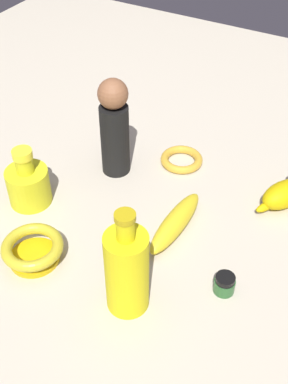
{
  "coord_description": "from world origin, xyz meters",
  "views": [
    {
      "loc": [
        0.65,
        0.36,
        0.73
      ],
      "look_at": [
        0.0,
        0.0,
        0.07
      ],
      "focal_mm": 46.42,
      "sensor_mm": 36.0,
      "label": 1
    }
  ],
  "objects_px": {
    "nail_polish_jar": "(224,284)",
    "banana": "(175,223)",
    "bangle": "(182,160)",
    "bowl": "(33,249)",
    "bottle_tall": "(127,270)",
    "bottle_short": "(28,184)",
    "person_figure_adult": "(114,127)"
  },
  "relations": [
    {
      "from": "person_figure_adult",
      "to": "bowl",
      "type": "xyz_separation_m",
      "value": [
        0.31,
        0.01,
        -0.09
      ]
    },
    {
      "from": "bangle",
      "to": "bottle_tall",
      "type": "bearing_deg",
      "value": 12.89
    },
    {
      "from": "bottle_short",
      "to": "bottle_tall",
      "type": "bearing_deg",
      "value": 68.31
    },
    {
      "from": "banana",
      "to": "bottle_short",
      "type": "bearing_deg",
      "value": -75.58
    },
    {
      "from": "bangle",
      "to": "bowl",
      "type": "distance_m",
      "value": 0.42
    },
    {
      "from": "person_figure_adult",
      "to": "bottle_short",
      "type": "bearing_deg",
      "value": -29.9
    },
    {
      "from": "nail_polish_jar",
      "to": "bangle",
      "type": "xyz_separation_m",
      "value": [
        -0.3,
        -0.23,
        -0.01
      ]
    },
    {
      "from": "bowl",
      "to": "bottle_tall",
      "type": "bearing_deg",
      "value": 90.48
    },
    {
      "from": "bottle_short",
      "to": "banana",
      "type": "bearing_deg",
      "value": 103.0
    },
    {
      "from": "bangle",
      "to": "bottle_short",
      "type": "height_order",
      "value": "bottle_short"
    },
    {
      "from": "person_figure_adult",
      "to": "bangle",
      "type": "distance_m",
      "value": 0.19
    },
    {
      "from": "bottle_tall",
      "to": "bottle_short",
      "type": "height_order",
      "value": "bottle_tall"
    },
    {
      "from": "nail_polish_jar",
      "to": "bottle_short",
      "type": "distance_m",
      "value": 0.46
    },
    {
      "from": "bottle_tall",
      "to": "bowl",
      "type": "xyz_separation_m",
      "value": [
        0.0,
        -0.21,
        -0.06
      ]
    },
    {
      "from": "nail_polish_jar",
      "to": "banana",
      "type": "distance_m",
      "value": 0.17
    },
    {
      "from": "bowl",
      "to": "bottle_short",
      "type": "xyz_separation_m",
      "value": [
        -0.13,
        -0.11,
        0.02
      ]
    },
    {
      "from": "bowl",
      "to": "banana",
      "type": "height_order",
      "value": "bowl"
    },
    {
      "from": "person_figure_adult",
      "to": "bangle",
      "type": "xyz_separation_m",
      "value": [
        -0.1,
        0.12,
        -0.11
      ]
    },
    {
      "from": "bangle",
      "to": "banana",
      "type": "relative_size",
      "value": 0.52
    },
    {
      "from": "person_figure_adult",
      "to": "nail_polish_jar",
      "type": "height_order",
      "value": "person_figure_adult"
    },
    {
      "from": "bottle_short",
      "to": "banana",
      "type": "xyz_separation_m",
      "value": [
        -0.07,
        0.31,
        -0.03
      ]
    },
    {
      "from": "bottle_tall",
      "to": "bangle",
      "type": "bearing_deg",
      "value": -167.11
    },
    {
      "from": "bowl",
      "to": "banana",
      "type": "bearing_deg",
      "value": 135.09
    },
    {
      "from": "person_figure_adult",
      "to": "bottle_short",
      "type": "height_order",
      "value": "person_figure_adult"
    },
    {
      "from": "bowl",
      "to": "bottle_short",
      "type": "distance_m",
      "value": 0.17
    },
    {
      "from": "bowl",
      "to": "banana",
      "type": "distance_m",
      "value": 0.28
    },
    {
      "from": "bottle_tall",
      "to": "bottle_short",
      "type": "distance_m",
      "value": 0.35
    },
    {
      "from": "person_figure_adult",
      "to": "banana",
      "type": "relative_size",
      "value": 1.21
    },
    {
      "from": "person_figure_adult",
      "to": "bottle_short",
      "type": "relative_size",
      "value": 1.73
    },
    {
      "from": "person_figure_adult",
      "to": "bottle_short",
      "type": "distance_m",
      "value": 0.22
    },
    {
      "from": "bottle_tall",
      "to": "bottle_short",
      "type": "xyz_separation_m",
      "value": [
        -0.13,
        -0.32,
        -0.04
      ]
    },
    {
      "from": "bottle_tall",
      "to": "bangle",
      "type": "height_order",
      "value": "bottle_tall"
    }
  ]
}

